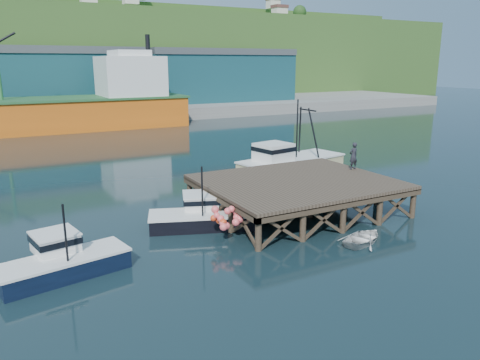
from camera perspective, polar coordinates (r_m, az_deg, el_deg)
ground at (r=28.92m, az=-2.17°, el=-5.35°), size 300.00×300.00×0.00m
wharf at (r=30.90m, az=7.14°, el=-0.40°), size 12.00×10.00×2.62m
far_quay at (r=95.63m, az=-21.25°, el=8.04°), size 160.00×40.00×2.00m
warehouse_mid at (r=90.34m, az=-21.14°, el=11.26°), size 28.00×16.00×9.00m
warehouse_right at (r=98.89m, az=-3.29°, el=12.34°), size 30.00×16.00×9.00m
cargo_ship at (r=72.85m, az=-25.73°, el=7.80°), size 55.50×10.00×13.75m
hillside at (r=125.06m, az=-23.55°, el=13.67°), size 220.00×50.00×22.00m
boat_navy at (r=23.58m, az=-20.87°, el=-9.07°), size 6.12×3.74×3.65m
boat_black at (r=28.41m, az=-4.66°, el=-4.23°), size 6.71×5.57×3.89m
trawler at (r=40.35m, az=6.09°, el=2.24°), size 10.39×5.35×6.63m
dinghy at (r=26.72m, az=14.82°, el=-6.82°), size 3.46×2.91×0.61m
dockworker at (r=34.64m, az=13.66°, el=2.87°), size 0.74×0.51×1.97m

